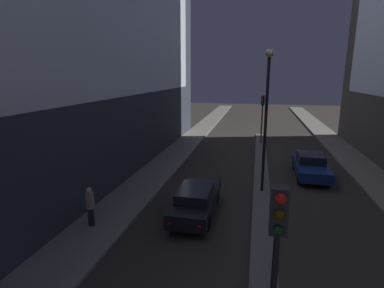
{
  "coord_description": "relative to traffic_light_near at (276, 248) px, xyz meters",
  "views": [
    {
      "loc": [
        -0.47,
        -2.06,
        6.49
      ],
      "look_at": [
        -5.93,
        22.93,
        0.5
      ],
      "focal_mm": 28.0,
      "sensor_mm": 36.0,
      "label": 1
    }
  ],
  "objects": [
    {
      "name": "median_strip",
      "position": [
        0.0,
        12.88,
        -3.32
      ],
      "size": [
        0.93,
        29.92,
        0.11
      ],
      "color": "#66605B",
      "rests_on": "ground"
    },
    {
      "name": "traffic_light_near",
      "position": [
        0.0,
        0.0,
        0.0
      ],
      "size": [
        0.32,
        0.42,
        4.44
      ],
      "color": "black",
      "rests_on": "median_strip"
    },
    {
      "name": "traffic_light_mid",
      "position": [
        0.0,
        23.46,
        0.0
      ],
      "size": [
        0.32,
        0.42,
        4.44
      ],
      "color": "black",
      "rests_on": "median_strip"
    },
    {
      "name": "street_lamp",
      "position": [
        0.0,
        11.1,
        1.61
      ],
      "size": [
        0.45,
        0.45,
        7.63
      ],
      "color": "black",
      "rests_on": "median_strip"
    },
    {
      "name": "car_left_lane",
      "position": [
        -3.07,
        7.67,
        -2.64
      ],
      "size": [
        1.72,
        4.8,
        1.42
      ],
      "color": "black",
      "rests_on": "ground"
    },
    {
      "name": "car_right_lane",
      "position": [
        3.07,
        14.52,
        -2.62
      ],
      "size": [
        1.86,
        4.62,
        1.47
      ],
      "color": "navy",
      "rests_on": "ground"
    },
    {
      "name": "pedestrian_on_left_sidewalk",
      "position": [
        -7.21,
        5.44,
        -2.33
      ],
      "size": [
        0.35,
        0.35,
        1.71
      ],
      "color": "black",
      "rests_on": "sidewalk_left"
    }
  ]
}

